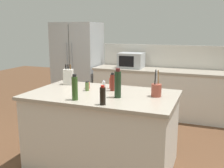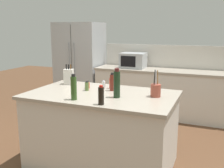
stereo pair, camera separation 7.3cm
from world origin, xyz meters
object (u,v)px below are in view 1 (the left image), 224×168
(microwave, at_px, (131,60))
(knife_block, at_px, (68,77))
(utensil_crock, at_px, (156,90))
(wine_bottle, at_px, (118,84))
(hot_sauce_bottle, at_px, (111,83))
(spice_jar_oregano, at_px, (87,86))
(refrigerator, at_px, (78,65))
(soy_sauce_bottle, at_px, (103,96))
(salt_shaker, at_px, (104,85))
(vinegar_bottle, at_px, (113,82))
(olive_oil_bottle, at_px, (75,88))
(spice_jar_paprika, at_px, (88,85))

(microwave, bearing_deg, knife_block, -100.95)
(utensil_crock, distance_m, wine_bottle, 0.47)
(hot_sauce_bottle, relative_size, spice_jar_oregano, 1.27)
(refrigerator, bearing_deg, wine_bottle, -52.55)
(refrigerator, relative_size, soy_sauce_bottle, 8.81)
(salt_shaker, height_order, vinegar_bottle, vinegar_bottle)
(microwave, relative_size, spice_jar_oregano, 3.99)
(utensil_crock, xyz_separation_m, spice_jar_oregano, (-0.90, -0.03, -0.02))
(salt_shaker, relative_size, vinegar_bottle, 0.50)
(utensil_crock, xyz_separation_m, wine_bottle, (-0.41, -0.21, 0.08))
(olive_oil_bottle, bearing_deg, hot_sauce_bottle, 76.05)
(microwave, relative_size, spice_jar_paprika, 4.86)
(olive_oil_bottle, height_order, spice_jar_paprika, olive_oil_bottle)
(utensil_crock, height_order, vinegar_bottle, utensil_crock)
(knife_block, xyz_separation_m, vinegar_bottle, (0.73, -0.13, -0.00))
(microwave, distance_m, soy_sauce_bottle, 2.69)
(hot_sauce_bottle, distance_m, wine_bottle, 0.48)
(utensil_crock, distance_m, hot_sauce_bottle, 0.68)
(olive_oil_bottle, relative_size, soy_sauce_bottle, 1.41)
(microwave, distance_m, knife_block, 1.92)
(knife_block, xyz_separation_m, olive_oil_bottle, (0.50, -0.70, 0.03))
(utensil_crock, height_order, hot_sauce_bottle, utensil_crock)
(refrigerator, xyz_separation_m, knife_block, (0.90, -1.93, 0.13))
(utensil_crock, height_order, olive_oil_bottle, utensil_crock)
(wine_bottle, xyz_separation_m, spice_jar_oregano, (-0.49, 0.17, -0.10))
(hot_sauce_bottle, distance_m, salt_shaker, 0.10)
(refrigerator, relative_size, salt_shaker, 15.95)
(refrigerator, xyz_separation_m, salt_shaker, (1.48, -2.01, 0.07))
(refrigerator, height_order, vinegar_bottle, refrigerator)
(microwave, bearing_deg, salt_shaker, -83.61)
(soy_sauce_bottle, bearing_deg, salt_shaker, 112.06)
(microwave, bearing_deg, refrigerator, 177.67)
(spice_jar_paprika, bearing_deg, knife_block, 160.34)
(olive_oil_bottle, relative_size, vinegar_bottle, 1.26)
(utensil_crock, relative_size, spice_jar_oregano, 2.59)
(spice_jar_paprika, distance_m, vinegar_bottle, 0.36)
(vinegar_bottle, bearing_deg, knife_block, 169.84)
(knife_block, relative_size, soy_sauce_bottle, 1.38)
(spice_jar_paprika, bearing_deg, utensil_crock, -5.25)
(knife_block, distance_m, salt_shaker, 0.59)
(spice_jar_oregano, distance_m, salt_shaker, 0.24)
(refrigerator, distance_m, olive_oil_bottle, 2.99)
(refrigerator, distance_m, utensil_crock, 3.09)
(utensil_crock, distance_m, soy_sauce_bottle, 0.71)
(refrigerator, height_order, knife_block, refrigerator)
(hot_sauce_bottle, xyz_separation_m, salt_shaker, (-0.08, -0.06, -0.02))
(spice_jar_oregano, xyz_separation_m, spice_jar_paprika, (-0.05, 0.12, -0.01))
(spice_jar_oregano, bearing_deg, wine_bottle, -19.74)
(utensil_crock, height_order, salt_shaker, utensil_crock)
(olive_oil_bottle, xyz_separation_m, spice_jar_paprika, (-0.12, 0.57, -0.09))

